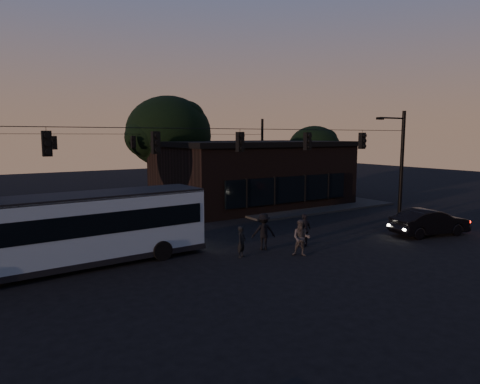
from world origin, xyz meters
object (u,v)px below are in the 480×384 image
car (430,222)px  pedestrian_a (242,242)px  pedestrian_d (264,231)px  pedestrian_c (305,230)px  pedestrian_b (301,238)px  bus (78,227)px  building (252,173)px

car → pedestrian_a: car is taller
pedestrian_a → pedestrian_d: size_ratio=0.81×
pedestrian_a → pedestrian_c: bearing=-32.2°
car → pedestrian_c: size_ratio=2.67×
pedestrian_b → pedestrian_d: pedestrian_d is taller
bus → pedestrian_c: 11.27m
bus → pedestrian_d: size_ratio=6.17×
pedestrian_b → pedestrian_c: bearing=88.5°
pedestrian_a → pedestrian_b: size_ratio=0.86×
building → pedestrian_a: size_ratio=10.01×
pedestrian_c → pedestrian_d: (-2.17, 0.72, 0.06)m
car → pedestrian_b: size_ratio=2.65×
bus → pedestrian_a: (6.93, -2.75, -1.06)m
building → pedestrian_a: 16.58m
bus → car: 19.50m
bus → pedestrian_a: bus is taller
bus → pedestrian_c: (10.86, -2.87, -0.94)m
pedestrian_a → building: bearing=23.3°
pedestrian_a → car: bearing=-40.8°
car → bus: bearing=88.2°
bus → building: bearing=29.7°
pedestrian_b → pedestrian_d: (-0.82, 2.00, 0.05)m
car → pedestrian_a: size_ratio=3.09×
pedestrian_b → building: bearing=109.1°
pedestrian_b → pedestrian_d: size_ratio=0.95×
pedestrian_a → bus: bearing=128.0°
building → bus: bearing=-147.8°
car → pedestrian_b: bearing=98.1°
pedestrian_d → pedestrian_c: bearing=-175.5°
building → pedestrian_c: (-5.83, -13.40, -1.82)m
pedestrian_a → pedestrian_d: 1.86m
bus → pedestrian_c: bus is taller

